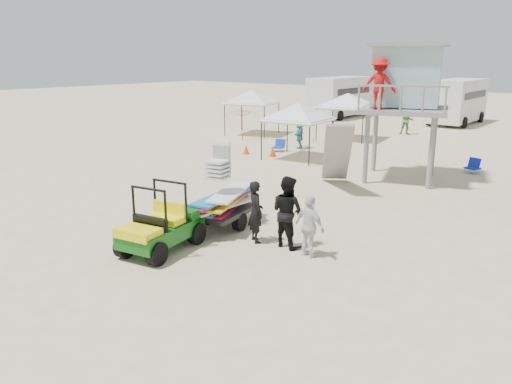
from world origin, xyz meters
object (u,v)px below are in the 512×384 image
Objects in this scene: surf_trailer at (221,198)px; man_left at (256,212)px; lifeguard_tower at (405,82)px; utility_cart at (159,221)px.

man_left is at bearing -11.18° from surf_trailer.
man_left is 9.88m from lifeguard_tower.
surf_trailer is at bearing -99.67° from lifeguard_tower.
lifeguard_tower reaches higher than utility_cart.
surf_trailer is at bearing 20.94° from man_left.
utility_cart is 1.45× the size of man_left.
man_left is 0.32× the size of lifeguard_tower.
man_left is (1.52, -0.30, -0.06)m from surf_trailer.
utility_cart is at bearing -97.73° from lifeguard_tower.
lifeguard_tower reaches higher than surf_trailer.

